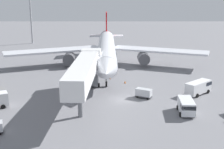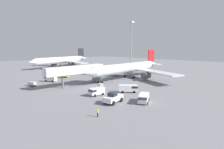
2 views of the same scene
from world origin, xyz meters
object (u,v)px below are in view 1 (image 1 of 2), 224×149
baggage_cart_mid_left (143,93)px  safety_cone_charlie (109,78)px  service_van_outer_right (198,87)px  service_van_mid_right (185,106)px  airplane_at_gate (106,49)px  safety_cone_bravo (124,82)px  jet_bridge (85,70)px

baggage_cart_mid_left → safety_cone_charlie: baggage_cart_mid_left is taller
service_van_outer_right → service_van_mid_right: bearing=-115.4°
airplane_at_gate → safety_cone_bravo: 14.92m
service_van_outer_right → safety_cone_charlie: 18.26m
baggage_cart_mid_left → jet_bridge: bearing=-169.5°
baggage_cart_mid_left → service_van_mid_right: bearing=-51.6°
jet_bridge → safety_cone_charlie: jet_bridge is taller
service_van_mid_right → safety_cone_charlie: service_van_mid_right is taller
service_van_mid_right → airplane_at_gate: bearing=112.4°
service_van_outer_right → baggage_cart_mid_left: 10.04m
service_van_mid_right → service_van_outer_right: 10.05m
service_van_outer_right → safety_cone_charlie: bearing=148.2°
service_van_mid_right → safety_cone_bravo: 17.64m
safety_cone_bravo → safety_cone_charlie: safety_cone_bravo is taller
airplane_at_gate → safety_cone_charlie: 11.50m
jet_bridge → service_van_outer_right: bearing=11.5°
service_van_outer_right → safety_cone_bravo: size_ratio=10.21×
jet_bridge → service_van_outer_right: size_ratio=4.18×
service_van_outer_right → safety_cone_charlie: service_van_outer_right is taller
safety_cone_bravo → airplane_at_gate: bearing=105.6°
service_van_mid_right → safety_cone_charlie: 21.80m
jet_bridge → service_van_mid_right: (15.01, -5.16, -4.15)m
airplane_at_gate → service_van_outer_right: bearing=-51.0°
service_van_outer_right → safety_cone_bravo: 14.18m
service_van_mid_right → service_van_outer_right: service_van_outer_right is taller
safety_cone_bravo → jet_bridge: bearing=-123.0°
airplane_at_gate → baggage_cart_mid_left: airplane_at_gate is taller
jet_bridge → baggage_cart_mid_left: (9.53, 1.77, -4.48)m
service_van_outer_right → safety_cone_charlie: size_ratio=10.55×
airplane_at_gate → service_van_mid_right: (12.12, -29.35, -3.26)m
safety_cone_bravo → service_van_outer_right: bearing=-27.3°
baggage_cart_mid_left → safety_cone_bravo: 9.09m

